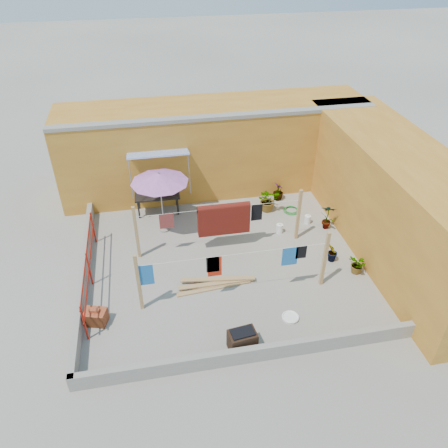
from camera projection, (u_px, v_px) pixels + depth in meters
The scene contains 21 objects.
ground at pixel (225, 263), 13.11m from camera, with size 80.00×80.00×0.00m, color #9E998E.
wall_back at pixel (214, 147), 16.04m from camera, with size 11.00×3.27×3.21m.
wall_right at pixel (396, 201), 12.99m from camera, with size 2.40×9.00×3.20m, color #BF8329.
parapet_front at pixel (254, 354), 10.11m from camera, with size 8.30×0.16×0.44m, color gray.
parapet_left at pixel (84, 274), 12.36m from camera, with size 0.16×7.30×0.44m, color gray.
red_railing at pixel (88, 264), 11.95m from camera, with size 0.05×4.20×1.10m.
clothesline_rig at pixel (224, 225), 12.98m from camera, with size 5.09×2.35×1.80m.
patio_umbrella at pixel (159, 178), 13.37m from camera, with size 2.21×2.21×2.18m.
outdoor_table at pixel (157, 196), 15.05m from camera, with size 1.54×0.80×0.71m.
brick_stack at pixel (96, 317), 11.08m from camera, with size 0.63×0.54×0.47m.
lumber_pile at pixel (216, 283), 12.28m from camera, with size 2.28×0.63×0.14m.
brazier at pixel (242, 340), 10.35m from camera, with size 0.70×0.51×0.59m.
white_basin at pixel (290, 317), 11.28m from camera, with size 0.45×0.45×0.08m.
water_jug_a at pixel (308, 219), 14.75m from camera, with size 0.21×0.21×0.34m.
water_jug_b at pixel (279, 228), 14.30m from camera, with size 0.22×0.22×0.35m.
green_hose at pixel (291, 210), 15.41m from camera, with size 0.56×0.56×0.08m.
plant_back_a at pixel (268, 200), 15.25m from camera, with size 0.76×0.66×0.84m, color #1D5317.
plant_back_b at pixel (278, 191), 15.89m from camera, with size 0.38×0.38×0.67m, color #1D5317.
plant_right_a at pixel (328, 216), 14.33m from camera, with size 0.49×0.33×0.93m, color #1D5317.
plant_right_b at pixel (333, 252), 12.99m from camera, with size 0.37×0.30×0.67m, color #1D5317.
plant_right_c at pixel (358, 265), 12.58m from camera, with size 0.53×0.46×0.59m, color #1D5317.
Camera 1 is at (-1.90, -9.87, 8.50)m, focal length 35.00 mm.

